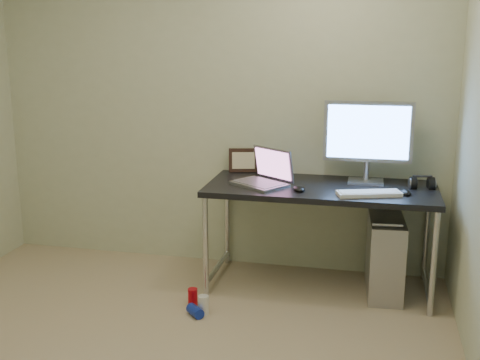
% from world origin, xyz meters
% --- Properties ---
extents(wall_back, '(3.50, 0.02, 2.50)m').
position_xyz_m(wall_back, '(0.00, 1.75, 1.25)').
color(wall_back, beige).
rests_on(wall_back, ground).
extents(desk, '(1.59, 0.69, 0.75)m').
position_xyz_m(desk, '(0.84, 1.40, 0.67)').
color(desk, black).
rests_on(desk, ground).
extents(tower_computer, '(0.27, 0.54, 0.58)m').
position_xyz_m(tower_computer, '(1.30, 1.40, 0.28)').
color(tower_computer, '#A4A4A8').
rests_on(tower_computer, ground).
extents(cable_a, '(0.01, 0.16, 0.69)m').
position_xyz_m(cable_a, '(1.25, 1.70, 0.40)').
color(cable_a, black).
rests_on(cable_a, ground).
extents(cable_b, '(0.02, 0.11, 0.71)m').
position_xyz_m(cable_b, '(1.34, 1.68, 0.38)').
color(cable_b, black).
rests_on(cable_b, ground).
extents(can_red, '(0.08, 0.08, 0.12)m').
position_xyz_m(can_red, '(0.05, 0.90, 0.06)').
color(can_red, '#BC0913').
rests_on(can_red, ground).
extents(can_white, '(0.09, 0.09, 0.13)m').
position_xyz_m(can_white, '(0.15, 0.79, 0.06)').
color(can_white, silver).
rests_on(can_white, ground).
extents(can_blue, '(0.14, 0.14, 0.07)m').
position_xyz_m(can_blue, '(0.11, 0.75, 0.03)').
color(can_blue, '#1329A2').
rests_on(can_blue, ground).
extents(laptop, '(0.46, 0.45, 0.25)m').
position_xyz_m(laptop, '(0.44, 1.37, 0.81)').
color(laptop, '#ABABB2').
rests_on(laptop, desk).
extents(monitor, '(0.62, 0.18, 0.58)m').
position_xyz_m(monitor, '(1.14, 1.58, 1.09)').
color(monitor, '#ABABB2').
rests_on(monitor, desk).
extents(keyboard, '(0.44, 0.26, 0.03)m').
position_xyz_m(keyboard, '(1.17, 1.23, 0.76)').
color(keyboard, white).
rests_on(keyboard, desk).
extents(mouse_right, '(0.10, 0.13, 0.04)m').
position_xyz_m(mouse_right, '(1.40, 1.31, 0.77)').
color(mouse_right, black).
rests_on(mouse_right, desk).
extents(mouse_left, '(0.11, 0.14, 0.04)m').
position_xyz_m(mouse_left, '(0.70, 1.25, 0.77)').
color(mouse_left, black).
rests_on(mouse_left, desk).
extents(headphones, '(0.18, 0.11, 0.11)m').
position_xyz_m(headphones, '(1.52, 1.50, 0.78)').
color(headphones, black).
rests_on(headphones, desk).
extents(picture_frame, '(0.24, 0.12, 0.18)m').
position_xyz_m(picture_frame, '(0.22, 1.72, 0.84)').
color(picture_frame, black).
rests_on(picture_frame, desk).
extents(webcam, '(0.04, 0.04, 0.11)m').
position_xyz_m(webcam, '(0.43, 1.66, 0.83)').
color(webcam, silver).
rests_on(webcam, desk).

